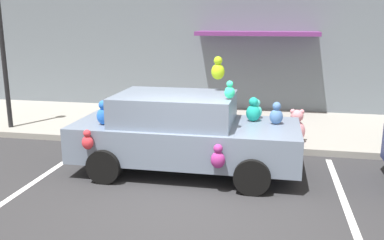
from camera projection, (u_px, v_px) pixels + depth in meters
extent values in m
plane|color=#2D2D30|center=(188.00, 205.00, 6.75)|extent=(60.00, 60.00, 0.00)
cube|color=gray|center=(224.00, 126.00, 11.51)|extent=(24.00, 4.00, 0.15)
cube|color=slate|center=(234.00, 11.00, 12.82)|extent=(24.00, 0.30, 6.40)
cube|color=#6D2D72|center=(257.00, 33.00, 12.31)|extent=(3.60, 1.10, 0.12)
cube|color=silver|center=(341.00, 193.00, 7.23)|extent=(0.12, 3.60, 0.01)
cube|color=silver|center=(51.00, 171.00, 8.27)|extent=(0.12, 3.60, 0.01)
cube|color=slate|center=(186.00, 140.00, 8.16)|extent=(4.36, 1.83, 0.68)
cube|color=slate|center=(175.00, 108.00, 8.06)|extent=(2.27, 1.61, 0.56)
cylinder|color=black|center=(257.00, 146.00, 8.86)|extent=(0.64, 0.22, 0.64)
cylinder|color=black|center=(252.00, 177.00, 7.11)|extent=(0.64, 0.22, 0.64)
cylinder|color=black|center=(136.00, 139.00, 9.37)|extent=(0.64, 0.22, 0.64)
cylinder|color=black|center=(104.00, 166.00, 7.62)|extent=(0.64, 0.22, 0.64)
ellipsoid|color=#1CAC96|center=(253.00, 113.00, 8.18)|extent=(0.28, 0.23, 0.33)
sphere|color=#1CAC96|center=(254.00, 102.00, 8.13)|extent=(0.18, 0.18, 0.18)
ellipsoid|color=#4FDDCB|center=(256.00, 112.00, 8.45)|extent=(0.23, 0.19, 0.27)
sphere|color=#4FDDCB|center=(257.00, 103.00, 8.41)|extent=(0.15, 0.15, 0.15)
ellipsoid|color=#D9343E|center=(88.00, 143.00, 7.48)|extent=(0.21, 0.17, 0.25)
sphere|color=#D9343E|center=(87.00, 133.00, 7.44)|extent=(0.14, 0.14, 0.14)
ellipsoid|color=#3972E0|center=(109.00, 114.00, 8.18)|extent=(0.27, 0.22, 0.31)
sphere|color=#3972E0|center=(109.00, 103.00, 8.13)|extent=(0.17, 0.17, 0.17)
ellipsoid|color=#32EEA8|center=(230.00, 92.00, 7.44)|extent=(0.19, 0.15, 0.22)
sphere|color=#32EEA8|center=(230.00, 84.00, 7.41)|extent=(0.12, 0.12, 0.12)
ellipsoid|color=#4C77B3|center=(276.00, 117.00, 7.96)|extent=(0.25, 0.21, 0.30)
sphere|color=#4C77B3|center=(277.00, 106.00, 7.91)|extent=(0.16, 0.16, 0.16)
ellipsoid|color=blue|center=(104.00, 116.00, 7.92)|extent=(0.27, 0.22, 0.32)
sphere|color=blue|center=(103.00, 105.00, 7.87)|extent=(0.17, 0.17, 0.17)
ellipsoid|color=#5092B2|center=(228.00, 112.00, 8.42)|extent=(0.22, 0.18, 0.27)
sphere|color=#5092B2|center=(228.00, 103.00, 8.38)|extent=(0.14, 0.14, 0.14)
ellipsoid|color=#48449E|center=(105.00, 117.00, 8.12)|extent=(0.18, 0.15, 0.22)
sphere|color=#48449E|center=(104.00, 109.00, 8.09)|extent=(0.12, 0.12, 0.12)
ellipsoid|color=#AEDA1B|center=(218.00, 72.00, 8.30)|extent=(0.27, 0.22, 0.32)
sphere|color=#AEDA1B|center=(218.00, 61.00, 8.25)|extent=(0.17, 0.17, 0.17)
ellipsoid|color=#A32D81|center=(218.00, 160.00, 7.06)|extent=(0.25, 0.20, 0.29)
sphere|color=#A32D81|center=(218.00, 149.00, 7.01)|extent=(0.16, 0.16, 0.16)
ellipsoid|color=pink|center=(296.00, 131.00, 9.67)|extent=(0.41, 0.34, 0.52)
sphere|color=pink|center=(297.00, 116.00, 9.59)|extent=(0.29, 0.29, 0.29)
sphere|color=pink|center=(293.00, 112.00, 9.58)|extent=(0.12, 0.12, 0.12)
sphere|color=pink|center=(302.00, 112.00, 9.54)|extent=(0.12, 0.12, 0.12)
cylinder|color=black|center=(3.00, 52.00, 10.64)|extent=(0.12, 0.12, 3.96)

